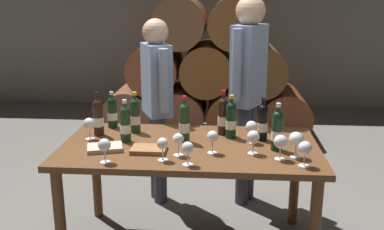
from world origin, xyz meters
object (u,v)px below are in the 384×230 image
at_px(dining_table, 190,158).
at_px(tasting_notebook, 149,149).
at_px(wine_bottle_6, 223,116).
at_px(taster_seated_left, 157,96).
at_px(wine_bottle_7, 184,122).
at_px(wine_glass_8, 89,124).
at_px(wine_bottle_2, 277,130).
at_px(sommelier_presenting, 248,82).
at_px(wine_bottle_1, 135,115).
at_px(wine_glass_2, 178,140).
at_px(wine_glass_10, 104,146).
at_px(wine_glass_4, 213,137).
at_px(wine_bottle_4, 112,112).
at_px(wine_bottle_5, 98,117).
at_px(leather_ledger, 105,148).
at_px(wine_glass_3, 251,127).
at_px(wine_glass_6, 163,144).
at_px(wine_glass_7, 188,149).
at_px(wine_glass_0, 296,140).
at_px(wine_glass_5, 253,137).
at_px(wine_bottle_0, 125,124).
at_px(wine_bottle_3, 231,120).
at_px(wine_glass_9, 281,142).
at_px(wine_glass_1, 305,149).
at_px(wine_bottle_8, 263,122).

distance_m(dining_table, tasting_notebook, 0.31).
relative_size(wine_bottle_6, taster_seated_left, 0.21).
xyz_separation_m(wine_bottle_7, wine_glass_8, (-0.65, -0.00, -0.03)).
height_order(wine_bottle_2, sommelier_presenting, sommelier_presenting).
height_order(wine_bottle_1, wine_bottle_2, wine_bottle_2).
relative_size(wine_glass_2, wine_glass_8, 0.95).
bearing_deg(wine_glass_10, taster_seated_left, 82.28).
bearing_deg(wine_glass_4, wine_bottle_6, 81.40).
bearing_deg(wine_glass_10, sommelier_presenting, 51.33).
bearing_deg(wine_glass_8, sommelier_presenting, 31.95).
xyz_separation_m(wine_bottle_6, tasting_notebook, (-0.46, -0.40, -0.12)).
distance_m(wine_bottle_2, wine_bottle_4, 1.24).
height_order(tasting_notebook, taster_seated_left, taster_seated_left).
height_order(dining_table, wine_bottle_2, wine_bottle_2).
bearing_deg(dining_table, wine_glass_8, 175.01).
bearing_deg(wine_bottle_6, wine_glass_4, -98.60).
xyz_separation_m(wine_bottle_6, sommelier_presenting, (0.20, 0.50, 0.15)).
distance_m(wine_bottle_5, leather_ledger, 0.34).
bearing_deg(taster_seated_left, wine_glass_3, -41.35).
height_order(wine_bottle_4, tasting_notebook, wine_bottle_4).
bearing_deg(wine_glass_10, wine_glass_6, 10.18).
xyz_separation_m(wine_bottle_7, wine_glass_3, (0.45, 0.01, -0.03)).
distance_m(wine_bottle_7, sommelier_presenting, 0.83).
xyz_separation_m(wine_glass_10, sommelier_presenting, (0.89, 1.11, 0.18)).
height_order(wine_glass_8, taster_seated_left, taster_seated_left).
bearing_deg(wine_glass_8, wine_bottle_4, 73.29).
distance_m(wine_glass_7, wine_glass_10, 0.49).
xyz_separation_m(wine_bottle_4, wine_glass_10, (0.13, -0.71, -0.01)).
bearing_deg(wine_bottle_4, wine_bottle_7, -26.88).
height_order(wine_bottle_7, wine_glass_0, wine_bottle_7).
bearing_deg(wine_glass_0, wine_bottle_1, 158.54).
bearing_deg(wine_bottle_7, wine_bottle_5, 171.34).
height_order(tasting_notebook, leather_ledger, same).
distance_m(wine_bottle_1, wine_glass_5, 0.90).
xyz_separation_m(wine_glass_6, sommelier_presenting, (0.55, 1.05, 0.18)).
height_order(wine_bottle_0, leather_ledger, wine_bottle_0).
relative_size(wine_bottle_3, wine_glass_5, 1.99).
bearing_deg(wine_bottle_0, sommelier_presenting, 40.14).
xyz_separation_m(wine_glass_3, wine_glass_10, (-0.88, -0.43, -0.00)).
distance_m(wine_bottle_0, wine_bottle_5, 0.25).
bearing_deg(wine_glass_8, wine_glass_0, -10.09).
relative_size(wine_glass_2, wine_glass_9, 0.92).
bearing_deg(leather_ledger, wine_glass_7, -38.09).
bearing_deg(leather_ledger, wine_glass_1, -25.02).
xyz_separation_m(wine_bottle_4, wine_bottle_8, (1.09, -0.22, 0.01)).
height_order(wine_glass_4, tasting_notebook, wine_glass_4).
bearing_deg(wine_glass_4, wine_glass_3, 41.08).
bearing_deg(wine_bottle_4, wine_glass_4, -33.25).
relative_size(wine_glass_1, wine_glass_6, 1.06).
bearing_deg(wine_bottle_6, wine_bottle_7, -144.56).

